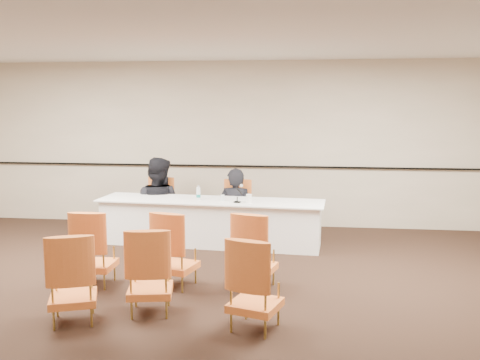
{
  "coord_description": "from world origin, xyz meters",
  "views": [
    {
      "loc": [
        1.32,
        -5.68,
        2.23
      ],
      "look_at": [
        0.29,
        2.6,
        1.04
      ],
      "focal_mm": 40.0,
      "sensor_mm": 36.0,
      "label": 1
    }
  ],
  "objects_px": {
    "panel_table": "(211,222)",
    "aud_chair_front_left": "(95,247)",
    "panelist_second": "(158,211)",
    "aud_chair_back_left": "(72,277)",
    "panelist_main_chair": "(236,209)",
    "water_bottle": "(198,193)",
    "aud_chair_back_right": "(255,283)",
    "panelist_main": "(236,217)",
    "aud_chair_front_mid": "(175,249)",
    "aud_chair_front_right": "(255,250)",
    "microphone": "(237,194)",
    "panelist_second_chair": "(158,206)",
    "drinking_glass": "(222,198)",
    "aud_chair_back_mid": "(150,270)",
    "coffee_cup": "(249,199)"
  },
  "relations": [
    {
      "from": "aud_chair_front_left",
      "to": "aud_chair_back_right",
      "type": "xyz_separation_m",
      "value": [
        2.09,
        -1.07,
        0.0
      ]
    },
    {
      "from": "drinking_glass",
      "to": "aud_chair_back_right",
      "type": "bearing_deg",
      "value": -75.22
    },
    {
      "from": "aud_chair_back_mid",
      "to": "aud_chair_front_right",
      "type": "bearing_deg",
      "value": 30.56
    },
    {
      "from": "panelist_second",
      "to": "aud_chair_back_left",
      "type": "bearing_deg",
      "value": 104.53
    },
    {
      "from": "panelist_main",
      "to": "water_bottle",
      "type": "xyz_separation_m",
      "value": [
        -0.52,
        -0.54,
        0.48
      ]
    },
    {
      "from": "drinking_glass",
      "to": "aud_chair_back_right",
      "type": "xyz_separation_m",
      "value": [
        0.82,
        -3.09,
        -0.29
      ]
    },
    {
      "from": "aud_chair_back_left",
      "to": "aud_chair_back_right",
      "type": "distance_m",
      "value": 1.87
    },
    {
      "from": "aud_chair_front_left",
      "to": "aud_chair_back_left",
      "type": "height_order",
      "value": "same"
    },
    {
      "from": "panelist_second",
      "to": "aud_chair_front_right",
      "type": "distance_m",
      "value": 3.22
    },
    {
      "from": "panelist_second_chair",
      "to": "aud_chair_front_left",
      "type": "xyz_separation_m",
      "value": [
        -0.04,
        -2.71,
        0.0
      ]
    },
    {
      "from": "aud_chair_front_mid",
      "to": "aud_chair_front_right",
      "type": "xyz_separation_m",
      "value": [
        0.97,
        0.06,
        0.0
      ]
    },
    {
      "from": "panelist_main_chair",
      "to": "aud_chair_front_mid",
      "type": "xyz_separation_m",
      "value": [
        -0.4,
        -2.54,
        0.0
      ]
    },
    {
      "from": "microphone",
      "to": "aud_chair_back_right",
      "type": "height_order",
      "value": "microphone"
    },
    {
      "from": "panelist_second",
      "to": "water_bottle",
      "type": "relative_size",
      "value": 8.18
    },
    {
      "from": "drinking_glass",
      "to": "aud_chair_front_left",
      "type": "relative_size",
      "value": 0.11
    },
    {
      "from": "panel_table",
      "to": "aud_chair_front_left",
      "type": "distance_m",
      "value": 2.35
    },
    {
      "from": "aud_chair_front_left",
      "to": "water_bottle",
      "type": "bearing_deg",
      "value": 66.24
    },
    {
      "from": "aud_chair_front_right",
      "to": "aud_chair_back_mid",
      "type": "bearing_deg",
      "value": -123.31
    },
    {
      "from": "panelist_second_chair",
      "to": "coffee_cup",
      "type": "height_order",
      "value": "panelist_second_chair"
    },
    {
      "from": "aud_chair_front_mid",
      "to": "panelist_main_chair",
      "type": "bearing_deg",
      "value": 95.25
    },
    {
      "from": "panelist_second_chair",
      "to": "aud_chair_back_left",
      "type": "height_order",
      "value": "same"
    },
    {
      "from": "panelist_main_chair",
      "to": "aud_chair_front_left",
      "type": "height_order",
      "value": "same"
    },
    {
      "from": "microphone",
      "to": "coffee_cup",
      "type": "xyz_separation_m",
      "value": [
        0.18,
        0.0,
        -0.07
      ]
    },
    {
      "from": "panelist_main_chair",
      "to": "microphone",
      "type": "xyz_separation_m",
      "value": [
        0.12,
        -0.7,
        0.38
      ]
    },
    {
      "from": "microphone",
      "to": "coffee_cup",
      "type": "relative_size",
      "value": 2.06
    },
    {
      "from": "panelist_main_chair",
      "to": "aud_chair_front_right",
      "type": "xyz_separation_m",
      "value": [
        0.57,
        -2.48,
        0.0
      ]
    },
    {
      "from": "water_bottle",
      "to": "panelist_second",
      "type": "bearing_deg",
      "value": 143.35
    },
    {
      "from": "panelist_second",
      "to": "coffee_cup",
      "type": "bearing_deg",
      "value": 166.24
    },
    {
      "from": "aud_chair_front_left",
      "to": "aud_chair_back_right",
      "type": "bearing_deg",
      "value": -27.65
    },
    {
      "from": "panelist_main_chair",
      "to": "aud_chair_front_mid",
      "type": "bearing_deg",
      "value": -95.08
    },
    {
      "from": "panelist_main_chair",
      "to": "drinking_glass",
      "type": "distance_m",
      "value": 0.67
    },
    {
      "from": "panelist_main_chair",
      "to": "microphone",
      "type": "distance_m",
      "value": 0.81
    },
    {
      "from": "aud_chair_front_mid",
      "to": "aud_chair_back_left",
      "type": "height_order",
      "value": "same"
    },
    {
      "from": "microphone",
      "to": "aud_chair_front_mid",
      "type": "height_order",
      "value": "microphone"
    },
    {
      "from": "microphone",
      "to": "panelist_main",
      "type": "bearing_deg",
      "value": 118.9
    },
    {
      "from": "panelist_main",
      "to": "panelist_second_chair",
      "type": "height_order",
      "value": "panelist_main"
    },
    {
      "from": "panelist_main",
      "to": "aud_chair_front_left",
      "type": "distance_m",
      "value": 2.97
    },
    {
      "from": "panelist_second",
      "to": "aud_chair_front_left",
      "type": "bearing_deg",
      "value": 100.95
    },
    {
      "from": "panelist_second_chair",
      "to": "aud_chair_front_left",
      "type": "distance_m",
      "value": 2.71
    },
    {
      "from": "water_bottle",
      "to": "drinking_glass",
      "type": "height_order",
      "value": "water_bottle"
    },
    {
      "from": "panelist_second_chair",
      "to": "aud_chair_front_left",
      "type": "height_order",
      "value": "same"
    },
    {
      "from": "panelist_second_chair",
      "to": "aud_chair_front_right",
      "type": "distance_m",
      "value": 3.22
    },
    {
      "from": "panelist_main",
      "to": "drinking_glass",
      "type": "xyz_separation_m",
      "value": [
        -0.13,
        -0.59,
        0.42
      ]
    },
    {
      "from": "aud_chair_back_right",
      "to": "panelist_main_chair",
      "type": "bearing_deg",
      "value": 117.93
    },
    {
      "from": "water_bottle",
      "to": "aud_chair_back_left",
      "type": "height_order",
      "value": "aud_chair_back_left"
    },
    {
      "from": "aud_chair_front_left",
      "to": "aud_chair_front_mid",
      "type": "xyz_separation_m",
      "value": [
        1.0,
        0.07,
        0.0
      ]
    },
    {
      "from": "panelist_main",
      "to": "water_bottle",
      "type": "height_order",
      "value": "panelist_main"
    },
    {
      "from": "panelist_main",
      "to": "drinking_glass",
      "type": "distance_m",
      "value": 0.73
    },
    {
      "from": "microphone",
      "to": "aud_chair_back_left",
      "type": "relative_size",
      "value": 0.29
    },
    {
      "from": "aud_chair_back_right",
      "to": "water_bottle",
      "type": "bearing_deg",
      "value": 128.4
    }
  ]
}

